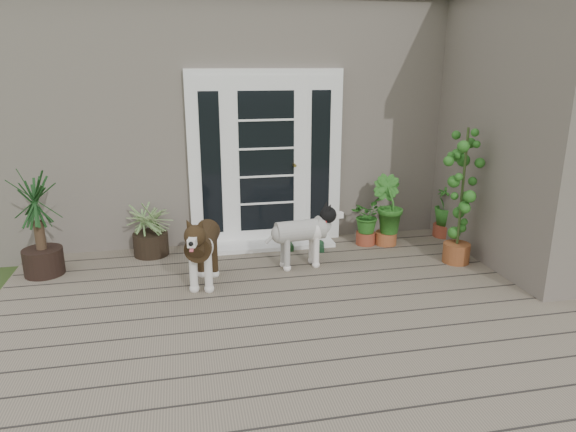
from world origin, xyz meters
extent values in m
cube|color=#6B5B4C|center=(0.00, 0.40, 0.06)|extent=(6.20, 4.60, 0.12)
cube|color=#665E54|center=(0.00, 4.65, 1.55)|extent=(7.40, 4.00, 3.10)
cube|color=#2D2826|center=(0.00, 4.65, 3.20)|extent=(7.60, 4.20, 0.20)
cube|color=#665E54|center=(2.90, 1.50, 1.55)|extent=(1.60, 2.40, 3.10)
cube|color=white|center=(-0.20, 2.60, 1.19)|extent=(1.90, 0.14, 2.15)
cube|color=white|center=(-0.20, 2.40, 0.14)|extent=(1.60, 0.40, 0.05)
imported|color=#244E16|center=(1.00, 2.24, 0.38)|extent=(0.58, 0.58, 0.53)
imported|color=#275A19|center=(1.26, 2.19, 0.45)|extent=(0.61, 0.61, 0.66)
imported|color=#1B611C|center=(2.14, 2.33, 0.41)|extent=(0.39, 0.39, 0.59)
camera|label=1|loc=(-1.21, -3.62, 2.32)|focal=32.16mm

